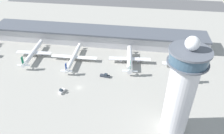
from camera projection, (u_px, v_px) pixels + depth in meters
The scene contains 10 objects.
ground_plane at pixel (79, 88), 160.70m from camera, with size 1000.00×1000.00×0.00m, color #9E9B93.
terminal_building at pixel (98, 36), 213.30m from camera, with size 207.28×25.00×13.61m.
runway_strip at pixel (115, 1), 317.75m from camera, with size 310.91×44.00×0.01m, color #515154.
control_tower at pixel (181, 91), 113.24m from camera, with size 19.91×19.91×61.02m.
airplane_gate_bravo at pixel (33, 53), 192.45m from camera, with size 31.37×42.35×12.46m.
airplane_gate_charlie at pixel (74, 57), 187.96m from camera, with size 40.21×43.70×10.89m.
airplane_gate_delta at pixel (130, 59), 184.19m from camera, with size 35.71×38.29×13.76m.
airplane_gate_echo at pixel (183, 64), 178.13m from camera, with size 33.50×39.78×13.66m.
service_truck_catering at pixel (62, 91), 155.79m from camera, with size 3.94×6.18×3.14m.
service_truck_fuel at pixel (105, 76), 170.58m from camera, with size 8.06×3.39×3.03m.
Camera 1 is at (41.53, -117.77, 105.09)m, focal length 35.00 mm.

